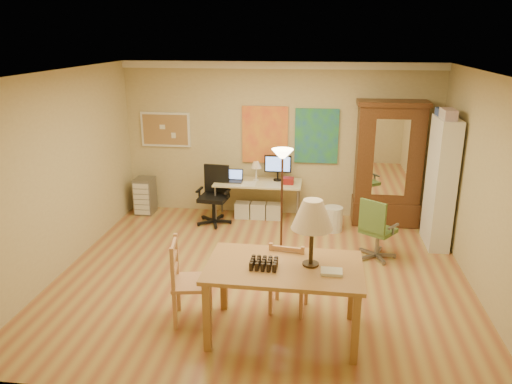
# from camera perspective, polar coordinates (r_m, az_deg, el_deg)

# --- Properties ---
(floor) EXTENTS (5.50, 5.50, 0.00)m
(floor) POSITION_cam_1_polar(r_m,az_deg,el_deg) (6.92, 0.72, -9.43)
(floor) COLOR #9D5B37
(floor) RESTS_ON ground
(crown_molding) EXTENTS (5.50, 0.08, 0.12)m
(crown_molding) POSITION_cam_1_polar(r_m,az_deg,el_deg) (8.62, 2.77, 14.28)
(crown_molding) COLOR white
(crown_molding) RESTS_ON floor
(corkboard) EXTENTS (0.90, 0.04, 0.62)m
(corkboard) POSITION_cam_1_polar(r_m,az_deg,el_deg) (9.17, -10.31, 7.04)
(corkboard) COLOR tan
(corkboard) RESTS_ON floor
(art_panel_left) EXTENTS (0.80, 0.04, 1.00)m
(art_panel_left) POSITION_cam_1_polar(r_m,az_deg,el_deg) (8.80, 1.03, 6.55)
(art_panel_left) COLOR yellow
(art_panel_left) RESTS_ON floor
(art_panel_right) EXTENTS (0.75, 0.04, 0.95)m
(art_panel_right) POSITION_cam_1_polar(r_m,az_deg,el_deg) (8.75, 6.93, 6.36)
(art_panel_right) COLOR #256795
(art_panel_right) RESTS_ON floor
(dining_table) EXTENTS (1.66, 1.01, 1.55)m
(dining_table) POSITION_cam_1_polar(r_m,az_deg,el_deg) (5.26, 4.39, -6.83)
(dining_table) COLOR #986331
(dining_table) RESTS_ON floor
(ladder_chair_back) EXTENTS (0.48, 0.46, 0.91)m
(ladder_chair_back) POSITION_cam_1_polar(r_m,az_deg,el_deg) (5.92, 3.75, -9.80)
(ladder_chair_back) COLOR tan
(ladder_chair_back) RESTS_ON floor
(ladder_chair_left) EXTENTS (0.51, 0.53, 0.99)m
(ladder_chair_left) POSITION_cam_1_polar(r_m,az_deg,el_deg) (5.77, -7.63, -10.29)
(ladder_chair_left) COLOR tan
(ladder_chair_left) RESTS_ON floor
(torchiere_lamp) EXTENTS (0.30, 0.30, 1.65)m
(torchiere_lamp) POSITION_cam_1_polar(r_m,az_deg,el_deg) (6.88, 3.02, 2.25)
(torchiere_lamp) COLOR #43271B
(torchiere_lamp) RESTS_ON floor
(computer_desk) EXTENTS (1.50, 0.66, 1.14)m
(computer_desk) POSITION_cam_1_polar(r_m,az_deg,el_deg) (8.77, 0.44, -0.48)
(computer_desk) COLOR beige
(computer_desk) RESTS_ON floor
(office_chair_black) EXTENTS (0.62, 0.62, 1.00)m
(office_chair_black) POSITION_cam_1_polar(r_m,az_deg,el_deg) (8.65, -4.79, -1.86)
(office_chair_black) COLOR black
(office_chair_black) RESTS_ON floor
(office_chair_green) EXTENTS (0.59, 0.59, 0.92)m
(office_chair_green) POSITION_cam_1_polar(r_m,az_deg,el_deg) (7.50, 13.57, -5.63)
(office_chair_green) COLOR slate
(office_chair_green) RESTS_ON floor
(drawer_cart) EXTENTS (0.33, 0.39, 0.65)m
(drawer_cart) POSITION_cam_1_polar(r_m,az_deg,el_deg) (9.30, -12.58, -0.42)
(drawer_cart) COLOR slate
(drawer_cart) RESTS_ON floor
(armoire) EXTENTS (1.15, 0.54, 2.11)m
(armoire) POSITION_cam_1_polar(r_m,az_deg,el_deg) (8.72, 14.79, 2.26)
(armoire) COLOR #3B2310
(armoire) RESTS_ON floor
(bookshelf) EXTENTS (0.30, 0.79, 1.98)m
(bookshelf) POSITION_cam_1_polar(r_m,az_deg,el_deg) (8.04, 20.33, 0.94)
(bookshelf) COLOR white
(bookshelf) RESTS_ON floor
(wastebin) EXTENTS (0.33, 0.33, 0.41)m
(wastebin) POSITION_cam_1_polar(r_m,az_deg,el_deg) (8.41, 8.76, -3.05)
(wastebin) COLOR silver
(wastebin) RESTS_ON floor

